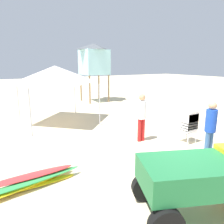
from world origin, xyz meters
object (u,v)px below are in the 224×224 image
object	(u,v)px
stacked_plastic_chairs	(190,125)
lifeguard_tower	(94,59)
lifeguard_far_right	(210,126)
popup_canopy	(55,75)
surfboard_pile	(29,182)
utility_cart	(209,176)
lifeguard_near_center	(142,114)

from	to	relation	value
stacked_plastic_chairs	lifeguard_tower	size ratio (longest dim) A/B	0.28
lifeguard_far_right	popup_canopy	bearing A→B (deg)	112.37
lifeguard_far_right	lifeguard_tower	bearing A→B (deg)	81.44
surfboard_pile	popup_canopy	world-z (taller)	popup_canopy
utility_cart	lifeguard_near_center	bearing A→B (deg)	69.19
stacked_plastic_chairs	lifeguard_tower	xyz separation A→B (m)	(1.06, 9.72, 2.45)
utility_cart	popup_canopy	bearing A→B (deg)	93.04
lifeguard_far_right	utility_cart	bearing A→B (deg)	-145.52
utility_cart	lifeguard_far_right	xyz separation A→B (m)	(2.23, 1.53, 0.24)
stacked_plastic_chairs	popup_canopy	distance (m)	6.40
utility_cart	surfboard_pile	bearing A→B (deg)	136.11
utility_cart	popup_canopy	world-z (taller)	popup_canopy
utility_cart	stacked_plastic_chairs	world-z (taller)	utility_cart
popup_canopy	stacked_plastic_chairs	bearing A→B (deg)	-58.59
utility_cart	lifeguard_far_right	distance (m)	2.71
lifeguard_near_center	lifeguard_far_right	size ratio (longest dim) A/B	1.01
utility_cart	stacked_plastic_chairs	xyz separation A→B (m)	(2.80, 2.68, -0.09)
stacked_plastic_chairs	lifeguard_near_center	xyz separation A→B (m)	(-1.37, 1.09, 0.33)
popup_canopy	lifeguard_tower	distance (m)	6.22
popup_canopy	lifeguard_tower	bearing A→B (deg)	45.98
stacked_plastic_chairs	lifeguard_tower	distance (m)	10.08
surfboard_pile	popup_canopy	xyz separation A→B (m)	(2.34, 5.31, 2.17)
lifeguard_near_center	lifeguard_tower	distance (m)	9.21
lifeguard_far_right	popup_canopy	size ratio (longest dim) A/B	0.57
utility_cart	lifeguard_tower	size ratio (longest dim) A/B	0.66
lifeguard_near_center	lifeguard_tower	bearing A→B (deg)	74.28
surfboard_pile	lifeguard_tower	distance (m)	12.16
lifeguard_far_right	popup_canopy	xyz separation A→B (m)	(-2.65, 6.44, 1.31)
lifeguard_near_center	lifeguard_far_right	bearing A→B (deg)	-70.65
stacked_plastic_chairs	utility_cart	bearing A→B (deg)	-136.23
utility_cart	lifeguard_tower	distance (m)	13.20
surfboard_pile	lifeguard_far_right	xyz separation A→B (m)	(4.99, -1.13, 0.86)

